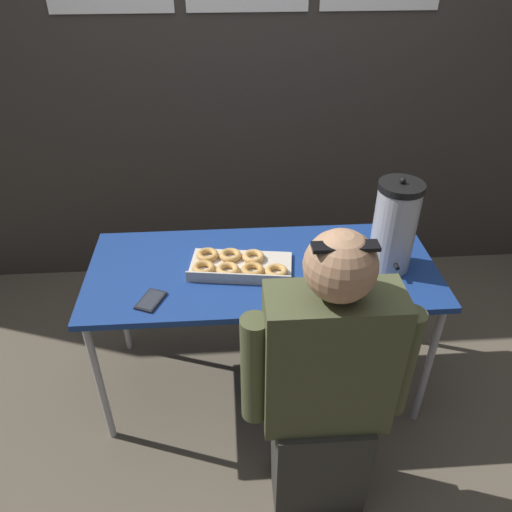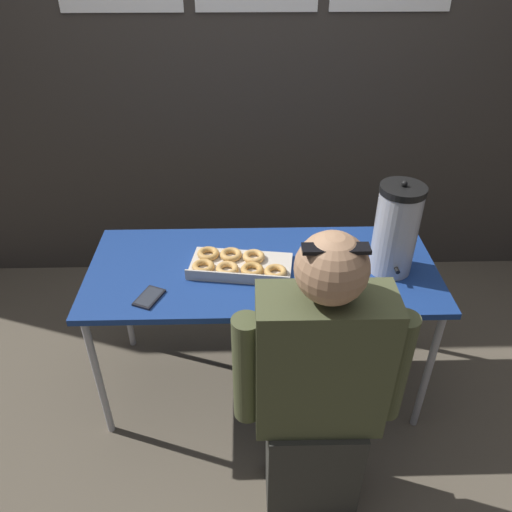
{
  "view_description": "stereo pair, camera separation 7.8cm",
  "coord_description": "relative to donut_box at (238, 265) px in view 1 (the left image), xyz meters",
  "views": [
    {
      "loc": [
        -0.15,
        -1.76,
        2.0
      ],
      "look_at": [
        -0.03,
        0.0,
        0.78
      ],
      "focal_mm": 35.0,
      "sensor_mm": 36.0,
      "label": 1
    },
    {
      "loc": [
        -0.07,
        -1.76,
        2.0
      ],
      "look_at": [
        -0.03,
        0.0,
        0.78
      ],
      "focal_mm": 35.0,
      "sensor_mm": 36.0,
      "label": 2
    }
  ],
  "objects": [
    {
      "name": "donut_box",
      "position": [
        0.0,
        0.0,
        0.0
      ],
      "size": [
        0.47,
        0.29,
        0.05
      ],
      "rotation": [
        0.0,
        0.0,
        -0.14
      ],
      "color": "beige",
      "rests_on": "folding_table"
    },
    {
      "name": "back_wall",
      "position": [
        0.11,
        1.08,
        0.59
      ],
      "size": [
        6.0,
        0.11,
        2.65
      ],
      "color": "#38332D",
      "rests_on": "ground"
    },
    {
      "name": "folding_table",
      "position": [
        0.11,
        0.01,
        -0.07
      ],
      "size": [
        1.52,
        0.66,
        0.72
      ],
      "color": "navy",
      "rests_on": "ground"
    },
    {
      "name": "cell_phone",
      "position": [
        -0.36,
        -0.19,
        -0.01
      ],
      "size": [
        0.12,
        0.15,
        0.01
      ],
      "rotation": [
        0.0,
        0.0,
        -0.41
      ],
      "color": "black",
      "rests_on": "folding_table"
    },
    {
      "name": "person_seated",
      "position": [
        0.28,
        -0.6,
        -0.14
      ],
      "size": [
        0.6,
        0.24,
        1.26
      ],
      "rotation": [
        0.0,
        0.0,
        3.14
      ],
      "color": "#33332D",
      "rests_on": "ground"
    },
    {
      "name": "ground_plane",
      "position": [
        0.11,
        0.01,
        -0.74
      ],
      "size": [
        12.0,
        12.0,
        0.0
      ],
      "primitive_type": "plane",
      "color": "brown"
    },
    {
      "name": "coffee_urn",
      "position": [
        0.65,
        -0.02,
        0.18
      ],
      "size": [
        0.18,
        0.21,
        0.42
      ],
      "color": "#B7B7BC",
      "rests_on": "folding_table"
    }
  ]
}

